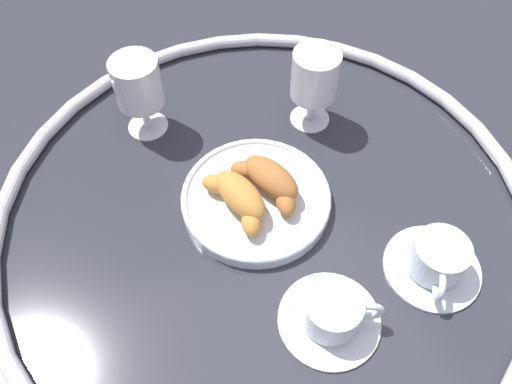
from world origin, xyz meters
TOP-DOWN VIEW (x-y plane):
  - ground_plane at (0.00, 0.00)m, footprint 2.20×2.20m
  - table_chrome_rim at (0.00, 0.00)m, footprint 0.81×0.81m
  - pastry_plate at (0.02, 0.01)m, footprint 0.23×0.23m
  - croissant_large at (0.02, -0.02)m, footprint 0.13×0.09m
  - croissant_small at (0.01, 0.04)m, footprint 0.13×0.08m
  - coffee_cup_near at (-0.19, -0.01)m, footprint 0.14×0.14m
  - coffee_cup_far at (-0.18, -0.18)m, footprint 0.14×0.14m
  - juice_glass_left at (0.24, 0.11)m, footprint 0.08×0.08m
  - juice_glass_right at (0.14, -0.15)m, footprint 0.08×0.08m

SIDE VIEW (x-z plane):
  - ground_plane at x=0.00m, z-range 0.00..0.00m
  - table_chrome_rim at x=0.00m, z-range 0.00..0.02m
  - pastry_plate at x=0.02m, z-range 0.00..0.02m
  - coffee_cup_near at x=-0.19m, z-range 0.00..0.06m
  - coffee_cup_far at x=-0.18m, z-range 0.00..0.06m
  - croissant_large at x=0.02m, z-range 0.02..0.06m
  - croissant_small at x=0.01m, z-range 0.02..0.06m
  - juice_glass_right at x=0.14m, z-range 0.02..0.16m
  - juice_glass_left at x=0.24m, z-range 0.03..0.17m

